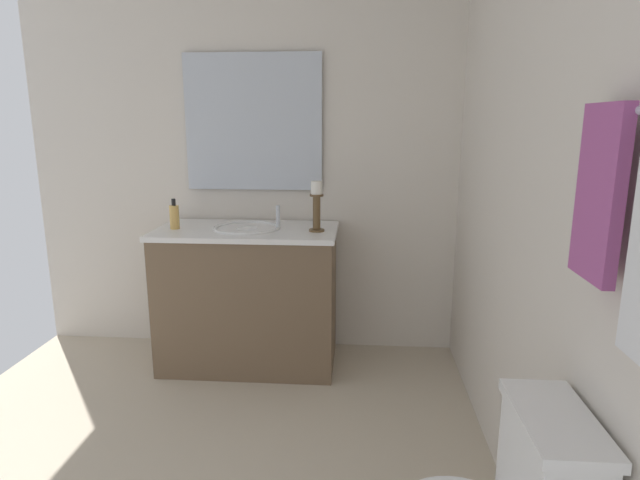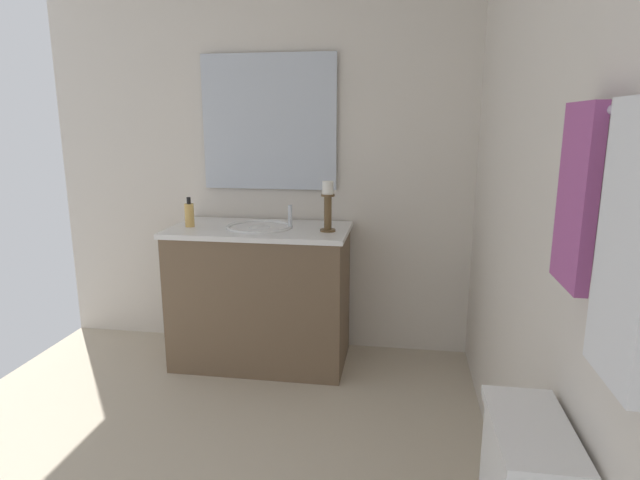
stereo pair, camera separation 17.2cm
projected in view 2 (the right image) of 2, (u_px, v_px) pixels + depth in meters
name	position (u px, v px, depth m)	size (l,w,h in m)	color
wall_back	(550.00, 204.00, 1.67)	(3.18, 0.04, 2.45)	silver
wall_left	(260.00, 162.00, 3.41)	(0.04, 2.77, 2.45)	silver
vanity_cabinet	(261.00, 295.00, 3.26)	(0.58, 1.09, 0.86)	brown
sink_basin	(260.00, 234.00, 3.17)	(0.40, 0.40, 0.24)	white
mirror	(269.00, 123.00, 3.30)	(0.02, 0.86, 0.84)	silver
candle_holder_tall	(328.00, 205.00, 3.02)	(0.09, 0.09, 0.29)	brown
soap_bottle	(189.00, 215.00, 3.18)	(0.06, 0.06, 0.18)	#E5B259
towel_bar	(622.00, 109.00, 1.00)	(0.02, 0.02, 0.59)	silver
towel_near_vanity	(577.00, 196.00, 1.18)	(0.20, 0.03, 0.42)	#A54C8C
towel_center	(628.00, 246.00, 0.91)	(0.22, 0.03, 0.51)	white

